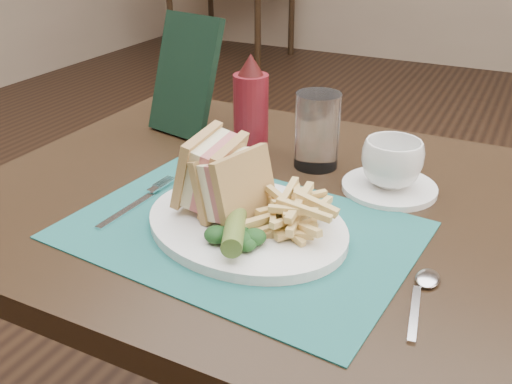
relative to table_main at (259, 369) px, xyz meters
The scene contains 18 objects.
floor 0.62m from the table_main, 90.00° to the left, with size 7.00×7.00×0.00m, color black.
wall_back 4.02m from the table_main, 90.00° to the left, with size 6.00×6.00×0.00m, color gray.
table_main is the anchor object (origin of this frame).
table_bg_left 3.99m from the table_main, 119.58° to the left, with size 0.90×0.75×0.75m, color black, non-canonical shape.
placemat 0.40m from the table_main, 76.31° to the right, with size 0.47×0.33×0.00m, color #1B5955.
plate 0.40m from the table_main, 72.35° to the right, with size 0.30×0.24×0.01m, color white, non-canonical shape.
sandwich_half_a 0.46m from the table_main, 118.22° to the right, with size 0.06×0.11×0.10m, color tan, non-canonical shape.
sandwich_half_b 0.46m from the table_main, 91.81° to the right, with size 0.06×0.10×0.09m, color tan, non-canonical shape.
kale_garnish 0.44m from the table_main, 76.23° to the right, with size 0.11×0.08×0.03m, color black, non-canonical shape.
pickle_spear 0.45m from the table_main, 73.99° to the right, with size 0.03×0.03×0.12m, color #4A6225.
fries_pile 0.44m from the table_main, 44.61° to the right, with size 0.18×0.20×0.05m, color #D8B76C, non-canonical shape.
fork 0.43m from the table_main, 140.49° to the right, with size 0.03×0.17×0.01m, color silver, non-canonical shape.
spoon 0.51m from the table_main, 30.18° to the right, with size 0.03×0.15×0.01m, color silver, non-canonical shape.
saucer 0.43m from the table_main, 28.13° to the left, with size 0.15×0.15×0.01m, color white.
coffee_cup 0.47m from the table_main, 28.13° to the left, with size 0.10×0.10×0.08m, color white.
drinking_glass 0.46m from the table_main, 72.66° to the left, with size 0.08×0.08×0.13m, color white.
ketchup_bottle 0.49m from the table_main, 122.52° to the left, with size 0.06×0.06×0.19m, color #5E1018, non-canonical shape.
check_presenter 0.58m from the table_main, 144.35° to the left, with size 0.14×0.02×0.23m, color black.
Camera 1 is at (0.36, -1.22, 1.16)m, focal length 40.00 mm.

